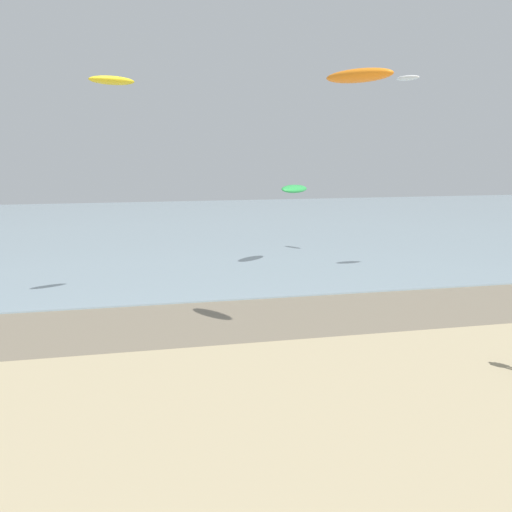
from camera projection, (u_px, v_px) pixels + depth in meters
name	position (u px, v px, depth m)	size (l,w,h in m)	color
wet_sand_strip	(151.00, 325.00, 30.43)	(120.00, 7.96, 0.01)	#7A6D59
sea	(142.00, 228.00, 67.81)	(160.00, 70.00, 0.10)	#7F939E
kite_aloft_3	(408.00, 78.00, 42.72)	(2.05, 0.66, 0.33)	white
kite_aloft_4	(112.00, 80.00, 28.70)	(2.54, 0.81, 0.41)	yellow
kite_aloft_6	(359.00, 76.00, 22.83)	(3.25, 1.04, 0.52)	orange
kite_aloft_7	(294.00, 189.00, 43.63)	(3.39, 1.08, 0.54)	green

